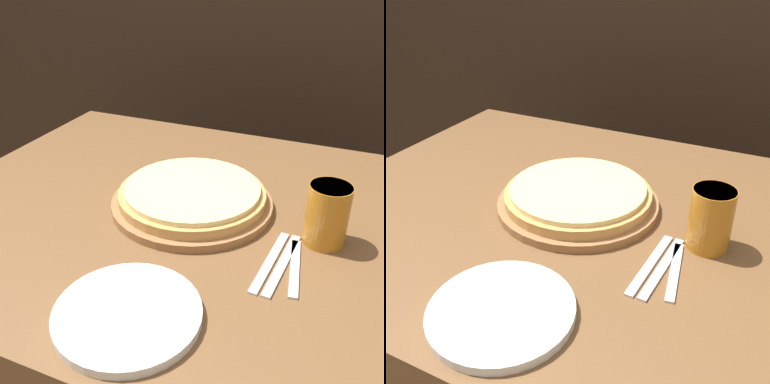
% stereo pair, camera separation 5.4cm
% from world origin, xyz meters
% --- Properties ---
extents(dining_table, '(1.34, 1.05, 0.75)m').
position_xyz_m(dining_table, '(0.00, 0.00, 0.38)').
color(dining_table, brown).
rests_on(dining_table, ground_plane).
extents(pizza_on_board, '(0.39, 0.39, 0.06)m').
position_xyz_m(pizza_on_board, '(-0.03, 0.01, 0.78)').
color(pizza_on_board, '#99663D').
rests_on(pizza_on_board, dining_table).
extents(beer_glass, '(0.09, 0.09, 0.14)m').
position_xyz_m(beer_glass, '(0.29, -0.01, 0.83)').
color(beer_glass, '#B7701E').
rests_on(beer_glass, dining_table).
extents(dinner_plate, '(0.26, 0.26, 0.02)m').
position_xyz_m(dinner_plate, '(0.01, -0.37, 0.76)').
color(dinner_plate, silver).
rests_on(dinner_plate, dining_table).
extents(fork, '(0.03, 0.22, 0.00)m').
position_xyz_m(fork, '(0.20, -0.13, 0.76)').
color(fork, silver).
rests_on(fork, dining_table).
extents(dinner_knife, '(0.03, 0.22, 0.00)m').
position_xyz_m(dinner_knife, '(0.23, -0.13, 0.76)').
color(dinner_knife, silver).
rests_on(dinner_knife, dining_table).
extents(spoon, '(0.05, 0.18, 0.00)m').
position_xyz_m(spoon, '(0.25, -0.13, 0.76)').
color(spoon, silver).
rests_on(spoon, dining_table).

